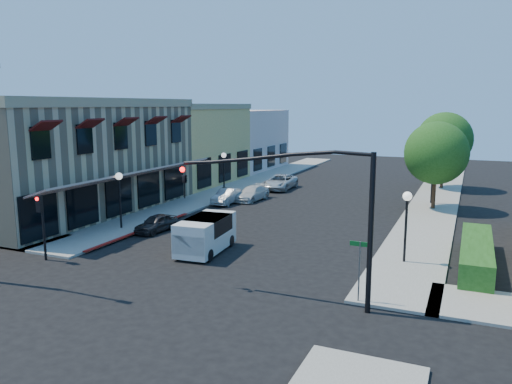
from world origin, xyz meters
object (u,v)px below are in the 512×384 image
at_px(parked_car_c, 252,193).
at_px(lamppost_right_near, 407,209).
at_px(secondary_signal, 41,215).
at_px(lamppost_left_near, 119,186).
at_px(lamppost_right_far, 433,170).
at_px(lamppost_left_far, 224,162).
at_px(white_van, 205,233).
at_px(parked_car_a, 156,223).
at_px(signal_mast_arm, 314,201).
at_px(parked_car_b, 227,196).
at_px(street_tree_b, 444,140).
at_px(parked_car_d, 280,182).
at_px(street_name_sign, 360,262).
at_px(street_tree_a, 436,153).

bearing_deg(parked_car_c, lamppost_right_near, -36.06).
xyz_separation_m(secondary_signal, lamppost_left_near, (-0.50, 6.59, 0.42)).
bearing_deg(secondary_signal, lamppost_right_far, 53.86).
distance_m(lamppost_left_far, white_van, 17.76).
height_order(secondary_signal, parked_car_a, secondary_signal).
relative_size(signal_mast_arm, lamppost_left_far, 2.24).
distance_m(lamppost_right_far, parked_car_b, 16.01).
xyz_separation_m(secondary_signal, parked_car_a, (1.80, 7.05, -1.79)).
xyz_separation_m(signal_mast_arm, lamppost_left_far, (-14.36, 20.50, -1.35)).
relative_size(street_tree_b, parked_car_b, 1.96).
xyz_separation_m(lamppost_right_far, parked_car_d, (-13.30, 2.00, -2.07)).
height_order(signal_mast_arm, street_name_sign, signal_mast_arm).
bearing_deg(signal_mast_arm, parked_car_c, 120.30).
distance_m(street_name_sign, lamppost_left_far, 25.48).
bearing_deg(parked_car_b, parked_car_c, 56.44).
relative_size(secondary_signal, white_van, 0.77).
bearing_deg(lamppost_right_near, parked_car_a, 178.24).
relative_size(street_name_sign, lamppost_right_near, 0.70).
bearing_deg(secondary_signal, white_van, 33.59).
relative_size(lamppost_right_near, parked_car_b, 1.00).
distance_m(street_tree_b, secondary_signal, 34.97).
xyz_separation_m(signal_mast_arm, white_van, (-7.18, 4.35, -3.02)).
xyz_separation_m(parked_car_c, parked_car_d, (0.16, 6.00, 0.10)).
height_order(street_name_sign, parked_car_c, street_name_sign).
distance_m(lamppost_right_near, parked_car_c, 18.16).
bearing_deg(white_van, lamppost_left_far, 113.97).
bearing_deg(lamppost_left_far, parked_car_a, -80.36).
bearing_deg(parked_car_d, lamppost_right_near, -54.58).
bearing_deg(lamppost_left_far, signal_mast_arm, -55.00).
bearing_deg(parked_car_b, signal_mast_arm, -55.30).
bearing_deg(parked_car_b, lamppost_right_near, -35.70).
xyz_separation_m(lamppost_left_near, parked_car_c, (3.54, 12.00, -2.16)).
bearing_deg(lamppost_left_near, parked_car_c, 73.55).
distance_m(street_tree_b, parked_car_a, 28.21).
bearing_deg(parked_car_a, street_name_sign, -19.57).
bearing_deg(street_tree_b, parked_car_c, -138.90).
xyz_separation_m(secondary_signal, lamppost_right_near, (16.50, 6.59, 0.42)).
distance_m(lamppost_left_near, lamppost_right_near, 17.00).
bearing_deg(lamppost_right_near, parked_car_d, 126.46).
bearing_deg(lamppost_right_near, white_van, -167.62).
distance_m(street_tree_a, street_tree_b, 10.01).
relative_size(lamppost_left_near, parked_car_b, 1.00).
bearing_deg(lamppost_left_far, parked_car_c, -29.45).
bearing_deg(parked_car_b, white_van, -69.56).
xyz_separation_m(lamppost_left_far, parked_car_c, (3.54, -2.00, -2.16)).
bearing_deg(white_van, street_tree_b, 68.85).
xyz_separation_m(secondary_signal, parked_car_d, (3.20, 24.59, -1.65)).
relative_size(lamppost_left_near, lamppost_right_near, 1.00).
distance_m(signal_mast_arm, parked_car_c, 21.72).
xyz_separation_m(street_tree_b, parked_car_b, (-15.00, -13.98, -3.95)).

